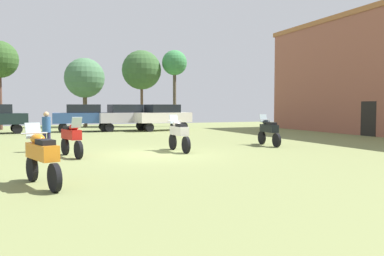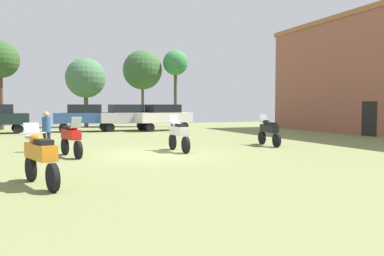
{
  "view_description": "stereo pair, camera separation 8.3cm",
  "coord_description": "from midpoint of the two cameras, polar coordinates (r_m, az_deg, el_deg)",
  "views": [
    {
      "loc": [
        -4.25,
        -14.44,
        1.9
      ],
      "look_at": [
        2.46,
        2.3,
        0.88
      ],
      "focal_mm": 36.24,
      "sensor_mm": 36.0,
      "label": 1
    },
    {
      "loc": [
        -4.17,
        -14.47,
        1.9
      ],
      "look_at": [
        2.46,
        2.3,
        0.88
      ],
      "focal_mm": 36.24,
      "sensor_mm": 36.0,
      "label": 2
    }
  ],
  "objects": [
    {
      "name": "car_1",
      "position": [
        29.89,
        -9.86,
        1.83
      ],
      "size": [
        4.48,
        2.29,
        2.0
      ],
      "rotation": [
        0.0,
        0.0,
        1.69
      ],
      "color": "black",
      "rests_on": "ground"
    },
    {
      "name": "tree_2",
      "position": [
        36.15,
        -7.5,
        8.44
      ],
      "size": [
        3.59,
        3.59,
        6.98
      ],
      "color": "brown",
      "rests_on": "ground"
    },
    {
      "name": "motorcycle_7",
      "position": [
        9.75,
        -21.47,
        -3.77
      ],
      "size": [
        0.85,
        2.18,
        1.47
      ],
      "rotation": [
        0.0,
        0.0,
        0.3
      ],
      "color": "black",
      "rests_on": "ground"
    },
    {
      "name": "car_3",
      "position": [
        29.75,
        -4.45,
        1.86
      ],
      "size": [
        4.56,
        2.57,
        2.0
      ],
      "rotation": [
        0.0,
        0.0,
        1.76
      ],
      "color": "black",
      "rests_on": "ground"
    },
    {
      "name": "car_2",
      "position": [
        29.61,
        -15.76,
        1.75
      ],
      "size": [
        4.4,
        2.06,
        2.0
      ],
      "rotation": [
        0.0,
        0.0,
        1.51
      ],
      "color": "black",
      "rests_on": "ground"
    },
    {
      "name": "motorcycle_6",
      "position": [
        16.06,
        -2.1,
        -0.83
      ],
      "size": [
        0.62,
        2.18,
        1.51
      ],
      "rotation": [
        0.0,
        0.0,
        0.03
      ],
      "color": "black",
      "rests_on": "ground"
    },
    {
      "name": "tree_4",
      "position": [
        36.19,
        -2.66,
        9.39
      ],
      "size": [
        2.3,
        2.3,
        7.03
      ],
      "color": "#4C4235",
      "rests_on": "ground"
    },
    {
      "name": "person_1",
      "position": [
        16.97,
        -20.76,
        -0.07
      ],
      "size": [
        0.36,
        0.36,
        1.65
      ],
      "rotation": [
        0.0,
        0.0,
        3.21
      ],
      "color": "#272446",
      "rests_on": "ground"
    },
    {
      "name": "motorcycle_2",
      "position": [
        18.74,
        11.1,
        -0.35
      ],
      "size": [
        0.62,
        2.11,
        1.48
      ],
      "rotation": [
        0.0,
        0.0,
        -0.09
      ],
      "color": "black",
      "rests_on": "ground"
    },
    {
      "name": "motorcycle_3",
      "position": [
        14.96,
        -17.45,
        -1.31
      ],
      "size": [
        0.76,
        2.07,
        1.49
      ],
      "rotation": [
        0.0,
        0.0,
        3.39
      ],
      "color": "black",
      "rests_on": "ground"
    },
    {
      "name": "ground_plane",
      "position": [
        15.18,
        -5.57,
        -3.92
      ],
      "size": [
        44.0,
        52.0,
        0.02
      ],
      "color": "olive"
    },
    {
      "name": "tree_6",
      "position": [
        36.08,
        -15.59,
        7.07
      ],
      "size": [
        3.54,
        3.54,
        6.16
      ],
      "color": "brown",
      "rests_on": "ground"
    }
  ]
}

